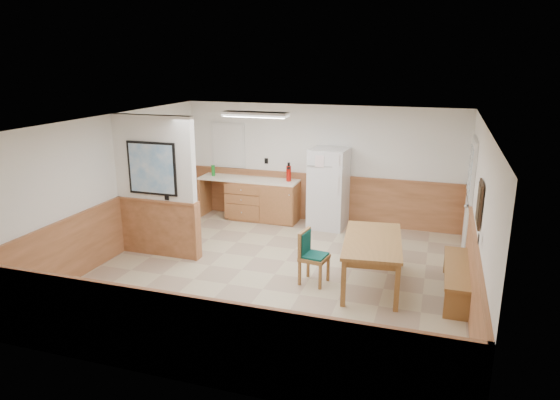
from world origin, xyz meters
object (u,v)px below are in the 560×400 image
(dining_bench, at_px, (457,273))
(dining_chair, at_px, (309,253))
(soap_bottle, at_px, (213,171))
(dining_table, at_px, (372,245))
(fire_extinguisher, at_px, (289,173))
(refrigerator, at_px, (328,188))

(dining_bench, relative_size, dining_chair, 1.98)
(dining_bench, bearing_deg, soap_bottle, 153.54)
(dining_bench, relative_size, soap_bottle, 6.94)
(dining_table, distance_m, dining_bench, 1.29)
(dining_chair, xyz_separation_m, fire_extinguisher, (-1.21, 2.83, 0.58))
(dining_table, xyz_separation_m, fire_extinguisher, (-2.15, 2.62, 0.42))
(dining_chair, distance_m, fire_extinguisher, 3.13)
(fire_extinguisher, distance_m, soap_bottle, 1.74)
(fire_extinguisher, bearing_deg, dining_chair, -50.56)
(refrigerator, height_order, dining_table, refrigerator)
(refrigerator, distance_m, dining_table, 2.84)
(dining_chair, bearing_deg, dining_bench, 14.64)
(fire_extinguisher, bearing_deg, dining_table, -34.39)
(refrigerator, relative_size, dining_chair, 1.95)
(refrigerator, bearing_deg, dining_table, -59.82)
(fire_extinguisher, relative_size, soap_bottle, 1.65)
(fire_extinguisher, bearing_deg, dining_bench, -20.80)
(refrigerator, distance_m, fire_extinguisher, 0.93)
(soap_bottle, bearing_deg, fire_extinguisher, 1.33)
(dining_bench, distance_m, soap_bottle, 5.77)
(dining_table, bearing_deg, soap_bottle, 139.94)
(dining_chair, relative_size, soap_bottle, 3.51)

